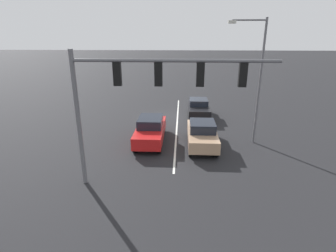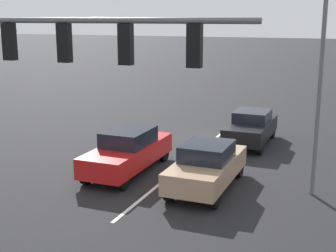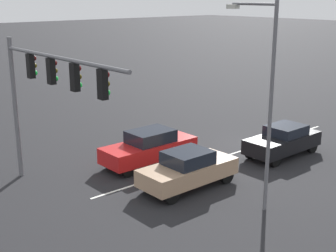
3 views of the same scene
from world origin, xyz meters
TOP-DOWN VIEW (x-y plane):
  - ground_plane at (0.00, 0.00)m, footprint 240.00×240.00m
  - lane_stripe_left_divider at (0.00, 2.07)m, footprint 0.12×16.14m
  - car_tan_leftlane_front at (-1.64, 6.42)m, footprint 1.74×4.29m
  - car_red_midlane_front at (1.66, 5.83)m, footprint 1.72×4.70m
  - car_black_leftlane_second at (-1.78, 0.08)m, footprint 1.72×4.24m
  - traffic_signal_gantry at (1.20, 11.12)m, footprint 8.46×0.37m
  - street_lamp_left_shoulder at (-4.79, 5.68)m, footprint 2.22×0.24m

SIDE VIEW (x-z plane):
  - ground_plane at x=0.00m, z-range 0.00..0.00m
  - lane_stripe_left_divider at x=0.00m, z-range 0.00..0.01m
  - car_black_leftlane_second at x=-1.78m, z-range 0.02..1.55m
  - car_tan_leftlane_front at x=-1.64m, z-range 0.01..1.61m
  - car_red_midlane_front at x=1.66m, z-range 0.00..1.63m
  - street_lamp_left_shoulder at x=-4.79m, z-range 0.65..8.24m
  - traffic_signal_gantry at x=1.20m, z-range 1.52..7.61m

